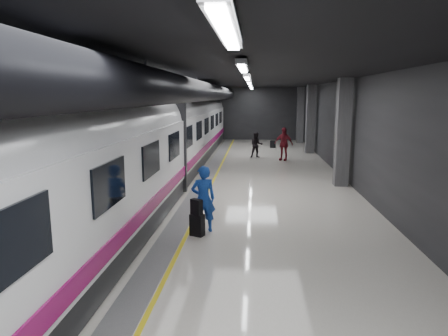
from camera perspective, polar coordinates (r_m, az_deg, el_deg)
name	(u,v)px	position (r m, az deg, el deg)	size (l,w,h in m)	color
ground	(231,195)	(15.48, 1.03, -3.82)	(40.00, 40.00, 0.00)	beige
platform_hall	(226,102)	(15.99, 0.24, 9.44)	(10.02, 40.02, 4.51)	black
train	(147,141)	(15.64, -10.94, 3.85)	(3.05, 38.00, 4.05)	black
traveler_main	(203,199)	(11.14, -2.97, -4.44)	(0.68, 0.45, 1.88)	blue
suitcase_main	(197,225)	(10.99, -3.85, -8.12)	(0.37, 0.23, 0.60)	black
shoulder_bag	(197,207)	(10.81, -3.95, -5.58)	(0.32, 0.17, 0.43)	black
traveler_far_a	(257,145)	(24.76, 4.67, 3.32)	(0.77, 0.60, 1.59)	black
traveler_far_b	(284,144)	(23.91, 8.50, 3.43)	(1.14, 0.48, 1.95)	maroon
suitcase_far	(273,144)	(29.71, 6.99, 3.40)	(0.36, 0.23, 0.53)	black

